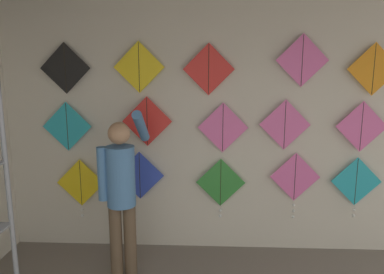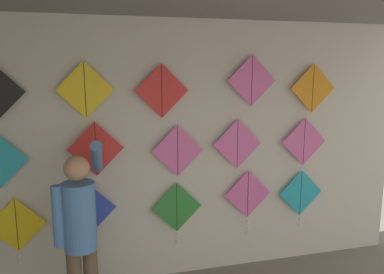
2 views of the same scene
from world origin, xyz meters
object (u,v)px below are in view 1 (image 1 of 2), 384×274
Objects in this scene: kite_2 at (221,185)px; kite_11 at (139,67)px; kite_13 at (302,60)px; kite_9 at (362,127)px; kite_8 at (285,125)px; kite_12 at (209,69)px; kite_6 at (147,121)px; kite_1 at (140,175)px; kite_7 at (223,128)px; kite_3 at (295,180)px; shopkeeper at (121,187)px; kite_0 at (81,185)px; kite_4 at (356,184)px; kite_10 at (65,68)px; kite_14 at (374,69)px; kite_5 at (67,127)px.

kite_11 is (-0.89, 0.00, 1.31)m from kite_2.
kite_2 is 1.25× the size of kite_13.
kite_8 is at bearing 180.00° from kite_9.
kite_6 is at bearing 180.00° from kite_12.
kite_1 is 0.80× the size of kite_2.
kite_3 is at bearing -0.07° from kite_7.
shopkeeper is at bearing -97.41° from kite_11.
kite_12 reaches higher than shopkeeper.
kite_11 is (0.71, 0.00, 1.33)m from kite_0.
kite_3 is at bearing -0.03° from kite_1.
kite_1 is 2.42m from kite_4.
kite_12 reaches higher than kite_8.
kite_13 is at bearing 0.00° from kite_6.
kite_10 is 1.00× the size of kite_14.
kite_3 is 1.38× the size of kite_6.
kite_0 is 1.00× the size of kite_2.
kite_6 is 1.00× the size of kite_10.
kite_11 is at bearing 180.00° from kite_14.
kite_12 reaches higher than kite_3.
kite_12 reaches higher than kite_6.
kite_5 is at bearing 180.00° from kite_1.
kite_10 is (-2.39, 0.00, 0.60)m from kite_8.
kite_10 is 2.54m from kite_13.
kite_14 reaches higher than kite_2.
kite_2 is 1.25× the size of kite_7.
kite_9 reaches higher than kite_1.
kite_5 is 2.41m from kite_8.
kite_3 is at bearing -0.02° from kite_2.
kite_0 is at bearing -179.99° from kite_14.
kite_6 is at bearing 0.05° from kite_0.
shopkeeper is 3.07× the size of kite_10.
kite_12 is (-1.65, 0.00, 1.25)m from kite_4.
kite_11 is at bearing 180.00° from kite_13.
kite_5 is 1.00× the size of kite_14.
shopkeeper is at bearing -103.82° from kite_6.
kite_7 is at bearing 179.93° from kite_3.
kite_2 is 0.91× the size of kite_3.
kite_10 is at bearing 180.00° from kite_8.
kite_1 is 2.17m from kite_13.
kite_7 is at bearing 180.00° from kite_8.
kite_11 reaches higher than kite_0.
shopkeeper is 0.65m from kite_1.
kite_4 is 2.42m from kite_6.
kite_13 is (2.56, 0.00, 0.72)m from kite_5.
kite_2 is at bearing 180.00° from kite_4.
kite_6 is 1.00× the size of kite_12.
kite_11 is at bearing 179.98° from kite_4.
kite_7 is 0.65m from kite_12.
kite_13 is (2.44, 0.00, 1.40)m from kite_0.
shopkeeper is 1.28m from kite_7.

